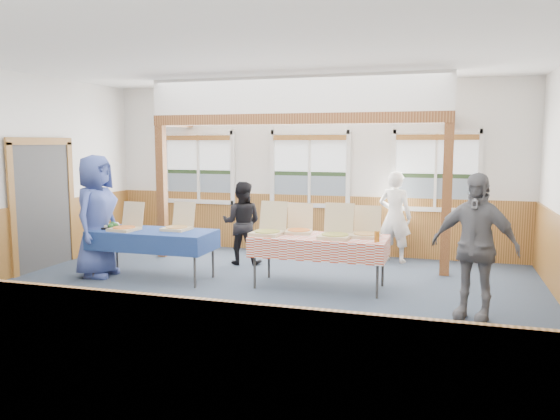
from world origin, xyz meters
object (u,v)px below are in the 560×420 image
object	(u,v)px
man_blue	(96,216)
person_grey	(474,246)
table_left	(153,234)
woman_black	(242,223)
woman_white	(395,217)
table_right	(319,240)

from	to	relation	value
man_blue	person_grey	world-z (taller)	man_blue
table_left	woman_black	world-z (taller)	woman_black
man_blue	woman_black	bearing A→B (deg)	-55.48
man_blue	person_grey	bearing A→B (deg)	-99.21
woman_white	table_left	bearing A→B (deg)	48.63
table_right	woman_white	size ratio (longest dim) A/B	1.26
man_blue	woman_white	bearing A→B (deg)	-64.95
man_blue	table_right	bearing A→B (deg)	-88.31
table_left	person_grey	size ratio (longest dim) A/B	1.09
man_blue	person_grey	size ratio (longest dim) A/B	1.09
woman_white	man_blue	world-z (taller)	man_blue
woman_white	woman_black	bearing A→B (deg)	35.39
table_right	man_blue	xyz separation A→B (m)	(-3.49, -0.34, 0.25)
woman_white	person_grey	world-z (taller)	person_grey
table_left	woman_white	xyz separation A→B (m)	(3.46, 2.32, 0.10)
woman_black	man_blue	xyz separation A→B (m)	(-1.86, -1.48, 0.24)
table_right	woman_white	distance (m)	2.27
table_left	woman_black	xyz separation A→B (m)	(0.94, 1.38, 0.01)
person_grey	woman_black	bearing A→B (deg)	171.85
woman_black	table_left	bearing A→B (deg)	47.18
woman_white	woman_black	world-z (taller)	woman_white
table_left	man_blue	distance (m)	0.96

